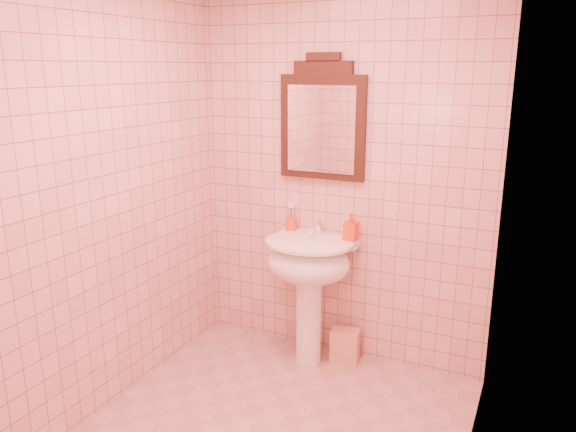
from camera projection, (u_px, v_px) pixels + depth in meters
The scene contains 7 objects.
back_wall at pixel (341, 178), 3.68m from camera, with size 2.00×0.02×2.50m, color #E3AA9E.
pedestal_sink at pixel (309, 270), 3.68m from camera, with size 0.58×0.58×0.86m.
faucet at pixel (317, 227), 3.73m from camera, with size 0.04×0.16×0.11m.
mirror at pixel (322, 122), 3.61m from camera, with size 0.58×0.06×0.80m.
toothbrush_cup at pixel (291, 223), 3.86m from camera, with size 0.07×0.07×0.17m.
soap_dispenser at pixel (351, 227), 3.63m from camera, with size 0.08×0.08×0.18m, color red.
towel at pixel (345, 345), 3.83m from camera, with size 0.19×0.12×0.23m, color tan.
Camera 1 is at (1.22, -2.32, 1.95)m, focal length 35.00 mm.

